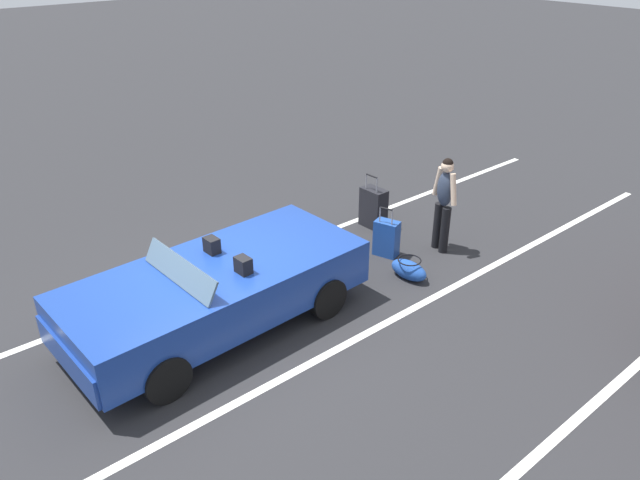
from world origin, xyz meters
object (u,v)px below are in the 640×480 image
suitcase_large_black (374,208)px  suitcase_medium_bright (386,238)px  convertible_car (204,295)px  traveler_person (444,200)px  duffel_bag (409,270)px

suitcase_large_black → suitcase_medium_bright: (0.60, 0.93, -0.06)m
convertible_car → traveler_person: traveler_person is taller
suitcase_medium_bright → convertible_car: bearing=160.8°
suitcase_medium_bright → suitcase_large_black: bearing=38.4°
suitcase_large_black → traveler_person: 1.51m
suitcase_medium_bright → duffel_bag: (0.28, 0.78, -0.15)m
suitcase_large_black → convertible_car: bearing=-168.8°
suitcase_large_black → duffel_bag: size_ratio=1.54×
convertible_car → duffel_bag: 3.30m
duffel_bag → traveler_person: (-1.13, -0.32, 0.77)m
suitcase_large_black → traveler_person: traveler_person is taller
suitcase_medium_bright → traveler_person: 1.14m
suitcase_medium_bright → traveler_person: size_ratio=0.54×
convertible_car → suitcase_medium_bright: 3.46m
duffel_bag → traveler_person: 1.40m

